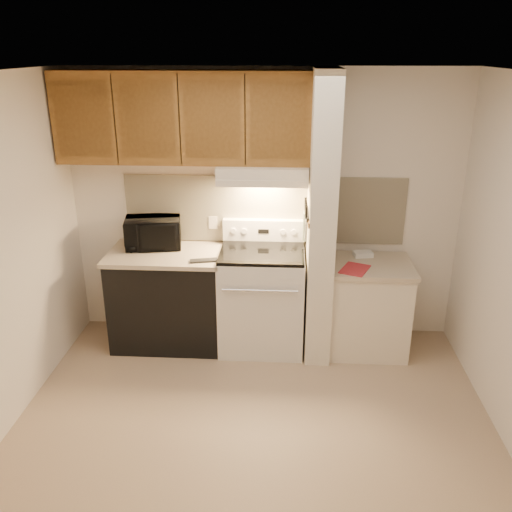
{
  "coord_description": "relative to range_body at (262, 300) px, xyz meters",
  "views": [
    {
      "loc": [
        0.22,
        -3.36,
        2.65
      ],
      "look_at": [
        -0.03,
        0.75,
        1.05
      ],
      "focal_mm": 38.0,
      "sensor_mm": 36.0,
      "label": 1
    }
  ],
  "objects": [
    {
      "name": "hood_lip",
      "position": [
        0.0,
        -0.08,
        1.12
      ],
      "size": [
        0.78,
        0.04,
        0.06
      ],
      "primitive_type": "cube",
      "color": "beige",
      "rests_on": "range_hood"
    },
    {
      "name": "right_cab_base",
      "position": [
        0.97,
        -0.01,
        -0.06
      ],
      "size": [
        0.7,
        0.6,
        0.81
      ],
      "primitive_type": "cube",
      "color": "beige",
      "rests_on": "floor"
    },
    {
      "name": "knife_blade_a",
      "position": [
        0.38,
        -0.22,
        0.76
      ],
      "size": [
        0.01,
        0.03,
        0.16
      ],
      "primitive_type": "cube",
      "color": "silver",
      "rests_on": "knife_strip"
    },
    {
      "name": "pillar_trim",
      "position": [
        0.39,
        -0.01,
        0.84
      ],
      "size": [
        0.01,
        0.7,
        0.04
      ],
      "primitive_type": "cube",
      "color": "brown",
      "rests_on": "partition_pillar"
    },
    {
      "name": "red_folder",
      "position": [
        0.81,
        -0.16,
        0.39
      ],
      "size": [
        0.3,
        0.34,
        0.01
      ],
      "primitive_type": "cube",
      "rotation": [
        0.0,
        0.0,
        -0.41
      ],
      "color": "#B52931",
      "rests_on": "right_countertop"
    },
    {
      "name": "range_backguard",
      "position": [
        0.0,
        0.28,
        0.59
      ],
      "size": [
        0.76,
        0.08,
        0.2
      ],
      "primitive_type": "cube",
      "color": "silver",
      "rests_on": "range_body"
    },
    {
      "name": "range_hood",
      "position": [
        0.0,
        0.12,
        1.17
      ],
      "size": [
        0.78,
        0.44,
        0.15
      ],
      "primitive_type": "cube",
      "color": "beige",
      "rests_on": "upper_cabinets"
    },
    {
      "name": "cab_gap_b",
      "position": [
        -0.69,
        0.01,
        1.62
      ],
      "size": [
        0.01,
        0.01,
        0.73
      ],
      "primitive_type": "cube",
      "color": "black",
      "rests_on": "upper_cabinets"
    },
    {
      "name": "knife_blade_c",
      "position": [
        0.38,
        -0.07,
        0.74
      ],
      "size": [
        0.01,
        0.04,
        0.2
      ],
      "primitive_type": "cube",
      "color": "silver",
      "rests_on": "knife_strip"
    },
    {
      "name": "white_box",
      "position": [
        0.92,
        0.17,
        0.41
      ],
      "size": [
        0.19,
        0.14,
        0.04
      ],
      "primitive_type": "cube",
      "rotation": [
        0.0,
        0.0,
        0.2
      ],
      "color": "white",
      "rests_on": "right_countertop"
    },
    {
      "name": "range_knob_left_inner",
      "position": [
        -0.18,
        0.24,
        0.59
      ],
      "size": [
        0.05,
        0.02,
        0.05
      ],
      "primitive_type": "cylinder",
      "rotation": [
        1.57,
        0.0,
        0.0
      ],
      "color": "silver",
      "rests_on": "range_backguard"
    },
    {
      "name": "cab_gap_a",
      "position": [
        -1.23,
        0.01,
        1.62
      ],
      "size": [
        0.01,
        0.01,
        0.73
      ],
      "primitive_type": "cube",
      "color": "black",
      "rests_on": "upper_cabinets"
    },
    {
      "name": "teal_jar",
      "position": [
        -0.83,
        0.23,
        0.5
      ],
      "size": [
        0.1,
        0.1,
        0.1
      ],
      "primitive_type": "cylinder",
      "rotation": [
        0.0,
        0.0,
        -0.03
      ],
      "color": "#1F6B6B",
      "rests_on": "left_countertop"
    },
    {
      "name": "knife_blade_d",
      "position": [
        0.38,
        0.03,
        0.76
      ],
      "size": [
        0.01,
        0.04,
        0.16
      ],
      "primitive_type": "cube",
      "color": "silver",
      "rests_on": "knife_strip"
    },
    {
      "name": "knife_handle_b",
      "position": [
        0.38,
        -0.14,
        0.91
      ],
      "size": [
        0.02,
        0.02,
        0.1
      ],
      "primitive_type": "cylinder",
      "color": "black",
      "rests_on": "knife_strip"
    },
    {
      "name": "partition_pillar",
      "position": [
        0.51,
        -0.01,
        0.79
      ],
      "size": [
        0.22,
        0.7,
        2.5
      ],
      "primitive_type": "cube",
      "color": "silver",
      "rests_on": "floor"
    },
    {
      "name": "cooktop",
      "position": [
        0.0,
        0.0,
        0.48
      ],
      "size": [
        0.74,
        0.64,
        0.03
      ],
      "primitive_type": "cube",
      "color": "black",
      "rests_on": "range_body"
    },
    {
      "name": "range_display",
      "position": [
        0.0,
        0.24,
        0.59
      ],
      "size": [
        0.1,
        0.01,
        0.04
      ],
      "primitive_type": "cube",
      "color": "black",
      "rests_on": "range_backguard"
    },
    {
      "name": "right_countertop",
      "position": [
        0.97,
        -0.01,
        0.37
      ],
      "size": [
        0.74,
        0.64,
        0.04
      ],
      "primitive_type": "cube",
      "color": "#C4B196",
      "rests_on": "right_cab_base"
    },
    {
      "name": "dishwasher_front",
      "position": [
        -0.88,
        0.01,
        -0.03
      ],
      "size": [
        1.0,
        0.63,
        0.87
      ],
      "primitive_type": "cube",
      "color": "black",
      "rests_on": "floor"
    },
    {
      "name": "knife_handle_e",
      "position": [
        0.38,
        0.09,
        0.91
      ],
      "size": [
        0.02,
        0.02,
        0.1
      ],
      "primitive_type": "cylinder",
      "color": "black",
      "rests_on": "knife_strip"
    },
    {
      "name": "cab_door_c",
      "position": [
        -0.42,
        0.01,
        1.62
      ],
      "size": [
        0.46,
        0.01,
        0.63
      ],
      "primitive_type": "cube",
      "color": "brown",
      "rests_on": "upper_cabinets"
    },
    {
      "name": "knife_handle_a",
      "position": [
        0.38,
        -0.2,
        0.91
      ],
      "size": [
        0.02,
        0.02,
        0.1
      ],
      "primitive_type": "cylinder",
      "color": "black",
      "rests_on": "knife_strip"
    },
    {
      "name": "knife_handle_c",
      "position": [
        0.38,
        -0.06,
        0.91
      ],
      "size": [
        0.02,
        0.02,
        0.1
      ],
      "primitive_type": "cylinder",
      "color": "black",
      "rests_on": "knife_strip"
    },
    {
      "name": "backsplash",
      "position": [
        0.0,
        0.33,
        0.78
      ],
      "size": [
        2.6,
        0.02,
        0.63
      ],
      "primitive_type": "cube",
      "color": "#FBEEC7",
      "rests_on": "wall_back"
    },
    {
      "name": "oven_window",
      "position": [
        0.0,
        -0.32,
        0.04
      ],
      "size": [
        0.5,
        0.01,
        0.3
      ],
      "primitive_type": "cube",
      "color": "black",
      "rests_on": "range_body"
    },
    {
      "name": "cab_door_a",
      "position": [
        -1.51,
        0.01,
        1.62
      ],
      "size": [
        0.46,
        0.01,
        0.63
      ],
      "primitive_type": "cube",
      "color": "brown",
      "rests_on": "upper_cabinets"
    },
    {
      "name": "wall_back",
      "position": [
        0.0,
        0.34,
        0.79
      ],
      "size": [
        3.6,
        2.5,
        0.02
      ],
      "primitive_type": "cube",
      "rotation": [
        1.57,
        0.0,
        0.0
      ],
      "color": "white",
      "rests_on": "floor"
    },
    {
      "name": "oven_mitt",
      "position": [
        0.38,
        0.17,
        0.67
      ],
      "size": [
        0.03,
        0.11,
        0.26
      ],
      "primitive_type": "cube",
      "color": "slate",
      "rests_on": "partition_pillar"
    },
    {
      "name": "range_body",
      "position": [
        0.0,
        0.0,
        0.0
      ],
      "size": [
        0.76,
        0.65,
        0.92
      ],
      "primitive_type": "cube",
      "color": "silver",
      "rests_on": "floor"
    },
    {
      "name": "ceiling",
      "position": [
        0.0,
        -1.16,
        2.04
      ],
      "size": [
        3.6,
        3.6,
        0.0
      ],
      "primitive_type": "plane",
      "rotation": [
        3.14,
        0.0,
        0.0
      ],
      "color": "white",
      "rests_on": "wall_back"
    },
    {
      "name": "range_knob_right_inner",
      "position": [
        0.18,
        0.24,
        0.59
      ],
      "size": [
        0.05,
        0.02,
        0.05
      ],
      "primitive_type": "cylinder",
      "rotation": [
        1.57,
        0.0,
        0.0
      ],
      "color": "silver",
      "rests_on": "range_backguard"
    },
    {
      "name": "floor",
      "position": [
        0.0,
        -1.16,
        -0.46
      ],
      "size": [
        3.6,
        3.6,
        0.0
      ],
      "primitive_type": "plane",
      "color": "tan",
      "rests_on": "ground"
    },
    {
      "name": "cab_door_d",
      "position": [
        0.13,
        0.01,
        1.62
      ],
      "size": [
        0.46,
        0.01,
        0.63
      ],
      "primitive_type": "cube",
      "color": "brown",
      "rests_on": "upper_cabinets"
    },
    {
      "name": "range_knob_left_outer",
      "position": [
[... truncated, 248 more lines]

